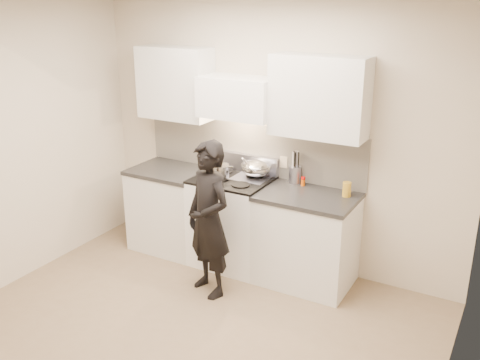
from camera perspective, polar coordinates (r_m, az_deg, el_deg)
name	(u,v)px	position (r m, az deg, el deg)	size (l,w,h in m)	color
ground_plane	(178,341)	(4.65, -6.60, -16.68)	(4.00, 4.00, 0.00)	#816B51
room_shell	(192,143)	(4.25, -5.15, 3.92)	(4.04, 3.54, 2.70)	beige
stove	(233,221)	(5.59, -0.80, -4.36)	(0.76, 0.65, 0.96)	white
counter_right	(306,239)	(5.27, 7.08, -6.24)	(0.92, 0.67, 0.92)	silver
counter_left	(172,208)	(6.00, -7.28, -2.98)	(0.82, 0.67, 0.92)	silver
wok	(256,168)	(5.41, 1.74, 1.26)	(0.31, 0.39, 0.25)	#B4B4B4
stock_pot	(219,171)	(5.37, -2.28, 0.92)	(0.28, 0.27, 0.14)	#B4B4B4
utensil_crock	(295,173)	(5.36, 5.88, 0.71)	(0.12, 0.12, 0.32)	#ABABBE
spice_jar	(303,181)	(5.31, 6.74, -0.13)	(0.04, 0.04, 0.09)	#E95604
oil_glass	(347,189)	(5.08, 11.32, -0.99)	(0.08, 0.08, 0.14)	gold
person	(209,220)	(4.94, -3.36, -4.25)	(0.55, 0.36, 1.50)	black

